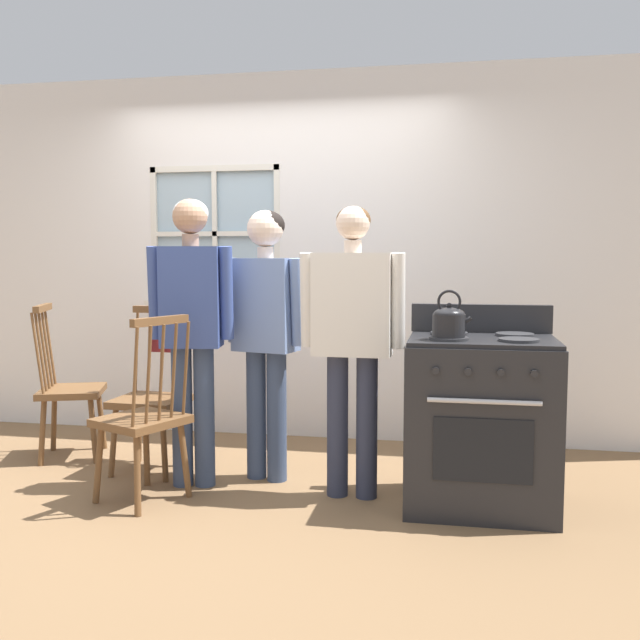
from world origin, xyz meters
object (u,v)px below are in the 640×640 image
(person_elderly_left, at_px, (192,315))
(stove, at_px, (481,421))
(chair_by_window, at_px, (152,399))
(person_teen_center, at_px, (266,316))
(chair_near_wall, at_px, (68,390))
(handbag, at_px, (167,331))
(person_adult_right, at_px, (353,324))
(chair_center_cluster, at_px, (144,420))
(potted_plant, at_px, (214,289))
(kettle, at_px, (449,321))

(person_elderly_left, xyz_separation_m, stove, (1.66, -0.04, -0.54))
(chair_by_window, distance_m, person_teen_center, 0.93)
(chair_by_window, xyz_separation_m, chair_near_wall, (-0.68, 0.18, 0.00))
(person_teen_center, bearing_deg, handbag, 173.95)
(person_adult_right, bearing_deg, chair_near_wall, 169.10)
(chair_by_window, height_order, person_elderly_left, person_elderly_left)
(chair_center_cluster, xyz_separation_m, potted_plant, (-0.11, 1.49, 0.65))
(person_teen_center, bearing_deg, person_adult_right, -7.43)
(chair_by_window, xyz_separation_m, person_adult_right, (1.31, -0.25, 0.53))
(chair_by_window, relative_size, person_teen_center, 0.64)
(stove, height_order, potted_plant, potted_plant)
(chair_by_window, bearing_deg, chair_near_wall, 168.93)
(chair_near_wall, bearing_deg, person_teen_center, -117.63)
(potted_plant, bearing_deg, chair_near_wall, -134.79)
(kettle, bearing_deg, handbag, 160.66)
(person_teen_center, distance_m, kettle, 1.15)
(chair_by_window, xyz_separation_m, person_teen_center, (0.76, -0.04, 0.54))
(person_adult_right, height_order, kettle, person_adult_right)
(chair_center_cluster, xyz_separation_m, person_elderly_left, (0.17, 0.31, 0.56))
(chair_center_cluster, distance_m, stove, 1.84)
(person_elderly_left, distance_m, stove, 1.74)
(person_elderly_left, height_order, potted_plant, person_elderly_left)
(person_adult_right, distance_m, potted_plant, 1.72)
(chair_center_cluster, height_order, person_teen_center, person_teen_center)
(stove, bearing_deg, potted_plant, 147.56)
(chair_by_window, height_order, handbag, same)
(kettle, height_order, potted_plant, potted_plant)
(chair_center_cluster, bearing_deg, handbag, -142.30)
(chair_near_wall, distance_m, chair_center_cluster, 1.13)
(potted_plant, bearing_deg, kettle, -37.75)
(person_elderly_left, bearing_deg, person_adult_right, -9.98)
(person_elderly_left, bearing_deg, potted_plant, 94.19)
(chair_by_window, distance_m, person_adult_right, 1.44)
(person_teen_center, height_order, person_adult_right, person_adult_right)
(potted_plant, bearing_deg, person_teen_center, -55.85)
(person_elderly_left, bearing_deg, chair_center_cluster, -127.76)
(person_elderly_left, bearing_deg, chair_near_wall, 149.54)
(chair_by_window, distance_m, chair_center_cluster, 0.58)
(chair_by_window, relative_size, stove, 0.96)
(person_elderly_left, distance_m, kettle, 1.49)
(stove, bearing_deg, person_teen_center, 169.18)
(handbag, bearing_deg, chair_near_wall, -175.34)
(chair_by_window, xyz_separation_m, chair_center_cluster, (0.19, -0.54, 0.00))
(chair_by_window, height_order, chair_near_wall, same)
(chair_near_wall, height_order, person_adult_right, person_adult_right)
(person_adult_right, relative_size, stove, 1.51)
(chair_near_wall, height_order, potted_plant, potted_plant)
(person_adult_right, height_order, handbag, person_adult_right)
(person_teen_center, xyz_separation_m, stove, (1.26, -0.24, -0.53))
(chair_center_cluster, height_order, handbag, same)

